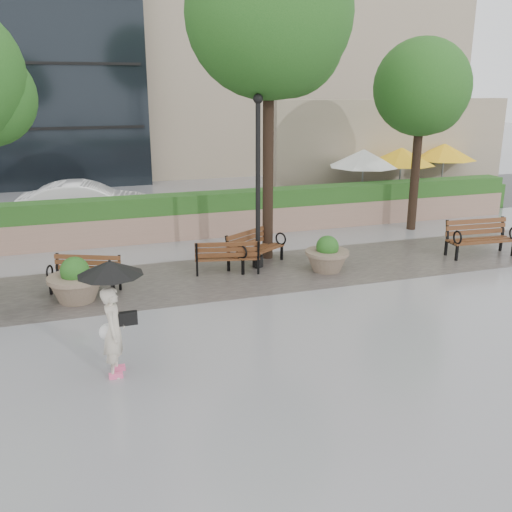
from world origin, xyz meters
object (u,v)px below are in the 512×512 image
object	(u,v)px
planter_left	(76,284)
planter_right	(327,257)
bench_2	(227,263)
bench_3	(256,255)
pedestrian	(113,307)
bench_1	(86,282)
lamppost	(258,194)
bench_4	(480,246)
car_right	(87,203)

from	to	relation	value
planter_left	planter_right	distance (m)	6.06
bench_2	planter_right	bearing A→B (deg)	177.04
bench_3	pedestrian	size ratio (longest dim) A/B	0.93
bench_1	bench_2	xyz separation A→B (m)	(3.42, 0.36, 0.01)
lamppost	bench_4	bearing A→B (deg)	-9.03
bench_3	planter_left	xyz separation A→B (m)	(-4.49, -1.21, 0.12)
bench_3	planter_right	xyz separation A→B (m)	(1.56, -1.00, 0.09)
bench_1	planter_left	world-z (taller)	planter_left
bench_1	car_right	bearing A→B (deg)	110.93
bench_1	bench_3	distance (m)	4.34
bench_2	pedestrian	bearing A→B (deg)	67.13
bench_1	pedestrian	xyz separation A→B (m)	(0.32, -4.08, 0.92)
planter_right	lamppost	world-z (taller)	lamppost
bench_1	pedestrian	distance (m)	4.19
bench_2	planter_left	distance (m)	3.73
bench_1	car_right	distance (m)	6.95
bench_3	bench_4	xyz separation A→B (m)	(6.11, -1.11, 0.02)
lamppost	planter_right	bearing A→B (deg)	-29.24
bench_1	bench_4	bearing A→B (deg)	21.67
planter_left	planter_right	bearing A→B (deg)	1.97
car_right	lamppost	bearing A→B (deg)	-140.70
planter_left	car_right	size ratio (longest dim) A/B	0.28
bench_4	pedestrian	xyz separation A→B (m)	(-10.08, -3.68, 0.87)
bench_2	car_right	xyz separation A→B (m)	(-3.07, 6.57, 0.46)
bench_4	bench_2	bearing A→B (deg)	177.79
bench_4	car_right	xyz separation A→B (m)	(-10.04, 7.32, 0.42)
bench_1	planter_left	bearing A→B (deg)	-88.57
lamppost	bench_1	bearing A→B (deg)	-172.45
planter_right	planter_left	bearing A→B (deg)	-178.03
planter_right	car_right	distance (m)	9.08
bench_2	car_right	distance (m)	7.26
bench_2	planter_left	size ratio (longest dim) A/B	1.41
bench_2	car_right	bearing A→B (deg)	-52.84
planter_right	pedestrian	bearing A→B (deg)	-145.61
bench_2	pedestrian	world-z (taller)	pedestrian
car_right	pedestrian	bearing A→B (deg)	-172.73
bench_3	car_right	xyz separation A→B (m)	(-3.93, 6.22, 0.44)
bench_1	planter_right	xyz separation A→B (m)	(5.85, -0.30, 0.11)
bench_4	bench_3	bearing A→B (deg)	173.72
bench_2	bench_4	xyz separation A→B (m)	(6.97, -0.76, 0.04)
lamppost	pedestrian	world-z (taller)	lamppost
bench_4	pedestrian	bearing A→B (deg)	-155.96
bench_1	planter_left	xyz separation A→B (m)	(-0.21, -0.50, 0.15)
car_right	bench_4	bearing A→B (deg)	-118.63
car_right	pedestrian	distance (m)	11.01
bench_2	bench_3	distance (m)	0.93
planter_left	bench_4	bearing A→B (deg)	0.57
bench_1	bench_3	size ratio (longest dim) A/B	0.92
bench_4	planter_right	size ratio (longest dim) A/B	1.72
planter_right	lamppost	size ratio (longest dim) A/B	0.25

